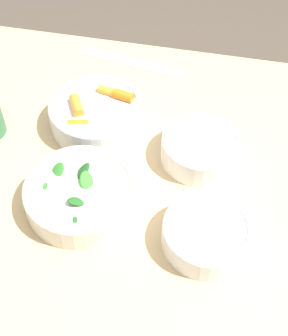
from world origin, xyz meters
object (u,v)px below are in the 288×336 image
at_px(bowl_beans_hotdog, 200,149).
at_px(bowl_greens, 80,194).
at_px(bowl_carrots, 96,113).
at_px(ruler, 131,63).
at_px(bowl_cookies, 206,234).

bearing_deg(bowl_beans_hotdog, bowl_greens, -141.30).
height_order(bowl_carrots, ruler, bowl_carrots).
bearing_deg(bowl_cookies, bowl_beans_hotdog, 100.93).
bearing_deg(bowl_carrots, bowl_cookies, -42.45).
xyz_separation_m(bowl_carrots, ruler, (0.02, 0.22, -0.03)).
xyz_separation_m(bowl_beans_hotdog, ruler, (-0.20, 0.26, -0.02)).
relative_size(bowl_carrots, bowl_greens, 0.96).
height_order(bowl_carrots, bowl_greens, bowl_carrots).
bearing_deg(bowl_beans_hotdog, ruler, 127.17).
bearing_deg(bowl_greens, bowl_cookies, -8.24).
distance_m(bowl_carrots, ruler, 0.22).
height_order(bowl_carrots, bowl_beans_hotdog, bowl_carrots).
bearing_deg(bowl_greens, bowl_beans_hotdog, 38.70).
relative_size(bowl_beans_hotdog, ruler, 0.58).
distance_m(bowl_greens, bowl_cookies, 0.23).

